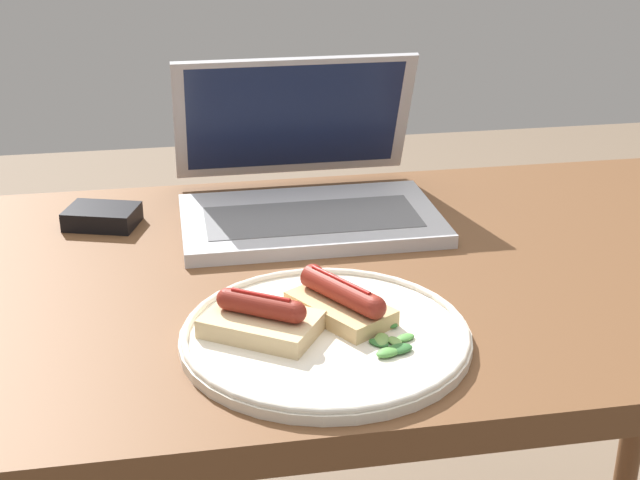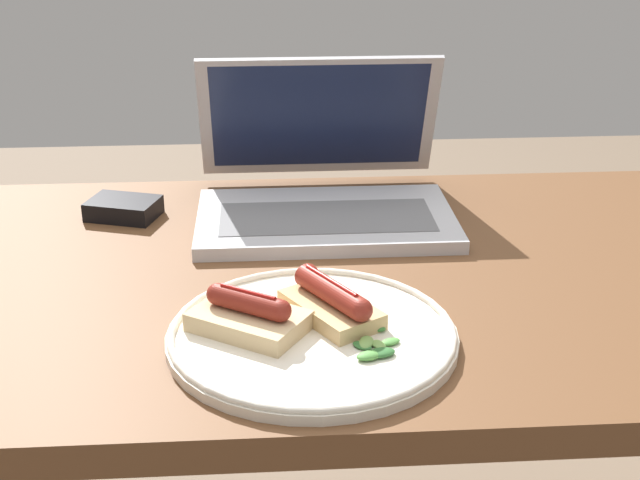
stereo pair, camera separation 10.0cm
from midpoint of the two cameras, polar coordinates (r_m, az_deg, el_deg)
The scene contains 7 objects.
desk at distance 1.10m, azimuth -3.92°, elevation -5.19°, with size 1.43×0.67×0.75m.
laptop at distance 1.22m, azimuth -3.29°, elevation 3.25°, with size 0.34×0.29×0.21m.
plate at distance 0.91m, azimuth -3.05°, elevation -6.17°, with size 0.30×0.30×0.02m.
sausage_toast_left at distance 0.93m, azimuth -1.76°, elevation -4.00°, with size 0.11×0.13×0.04m.
sausage_toast_middle at distance 0.91m, azimuth -6.95°, elevation -5.10°, with size 0.13×0.12×0.05m.
salad_pile at distance 0.89m, azimuth 1.07°, elevation -6.47°, with size 0.06×0.08×0.01m.
external_drive at distance 1.24m, azimuth -16.03°, elevation 1.40°, with size 0.11×0.09×0.03m.
Camera 1 is at (-0.14, -0.95, 1.21)m, focal length 50.00 mm.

